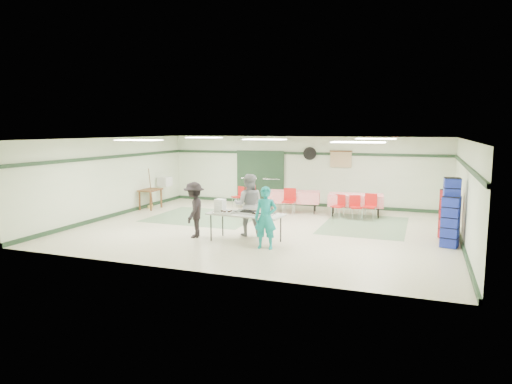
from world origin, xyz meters
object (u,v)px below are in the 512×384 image
(dining_table_a, at_px, (356,200))
(chair_c, at_px, (370,204))
(serving_table, at_px, (246,215))
(volunteer_dark, at_px, (194,210))
(broom, at_px, (151,188))
(chair_d, at_px, (289,199))
(dining_table_b, at_px, (294,196))
(printer_table, at_px, (150,192))
(crate_stack_red, at_px, (449,215))
(office_printer, at_px, (165,181))
(chair_b, at_px, (339,204))
(chair_loose_a, at_px, (251,194))
(volunteer_teal, at_px, (266,218))
(chair_loose_b, at_px, (239,195))
(chair_a, at_px, (355,205))
(crate_stack_blue_a, at_px, (450,222))
(volunteer_grey, at_px, (249,205))
(crate_stack_blue_b, at_px, (451,212))

(dining_table_a, height_order, chair_c, chair_c)
(serving_table, distance_m, volunteer_dark, 1.52)
(broom, bearing_deg, chair_d, -0.90)
(dining_table_b, distance_m, printer_table, 5.39)
(crate_stack_red, relative_size, office_printer, 2.95)
(chair_c, bearing_deg, crate_stack_red, -30.68)
(crate_stack_red, xyz_separation_m, broom, (-10.38, 1.46, 0.10))
(chair_b, bearing_deg, chair_loose_a, -176.29)
(volunteer_teal, relative_size, office_printer, 3.41)
(dining_table_b, distance_m, crate_stack_red, 5.65)
(serving_table, bearing_deg, chair_loose_a, 113.42)
(chair_d, relative_size, crate_stack_red, 0.68)
(volunteer_teal, bearing_deg, chair_loose_b, 113.09)
(chair_loose_b, bearing_deg, chair_a, 20.84)
(chair_d, xyz_separation_m, crate_stack_blue_a, (5.06, -2.87, 0.08))
(chair_b, xyz_separation_m, office_printer, (-6.98, 0.37, 0.44))
(volunteer_grey, relative_size, crate_stack_red, 1.29)
(chair_d, height_order, crate_stack_blue_b, crate_stack_blue_b)
(chair_d, distance_m, broom, 5.35)
(volunteer_dark, bearing_deg, chair_d, 144.34)
(volunteer_grey, height_order, office_printer, volunteer_grey)
(crate_stack_blue_b, distance_m, printer_table, 10.51)
(chair_b, relative_size, crate_stack_red, 0.59)
(dining_table_b, height_order, crate_stack_red, crate_stack_red)
(chair_loose_b, relative_size, crate_stack_blue_a, 0.61)
(crate_stack_red, bearing_deg, office_printer, 167.25)
(chair_a, xyz_separation_m, crate_stack_blue_a, (2.78, -2.85, 0.17))
(volunteer_dark, bearing_deg, office_printer, -155.86)
(serving_table, bearing_deg, dining_table_a, 68.62)
(crate_stack_blue_a, bearing_deg, chair_loose_a, 150.50)
(serving_table, relative_size, volunteer_dark, 1.35)
(chair_loose_a, relative_size, office_printer, 1.84)
(serving_table, height_order, printer_table, serving_table)
(chair_b, height_order, chair_d, chair_d)
(volunteer_dark, relative_size, chair_d, 1.66)
(volunteer_dark, height_order, chair_a, volunteer_dark)
(dining_table_b, relative_size, chair_d, 2.06)
(serving_table, distance_m, chair_loose_a, 5.45)
(chair_a, height_order, chair_loose_a, chair_loose_a)
(chair_a, relative_size, chair_loose_a, 0.94)
(serving_table, relative_size, dining_table_a, 1.08)
(chair_loose_a, bearing_deg, printer_table, 172.72)
(chair_loose_b, distance_m, office_printer, 3.07)
(volunteer_dark, distance_m, chair_a, 5.63)
(chair_c, height_order, crate_stack_red, crate_stack_red)
(chair_d, relative_size, crate_stack_blue_b, 0.53)
(dining_table_b, xyz_separation_m, crate_stack_red, (5.05, -2.53, 0.11))
(serving_table, relative_size, chair_loose_a, 2.45)
(volunteer_teal, bearing_deg, chair_a, 65.69)
(crate_stack_blue_a, bearing_deg, office_printer, 162.61)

